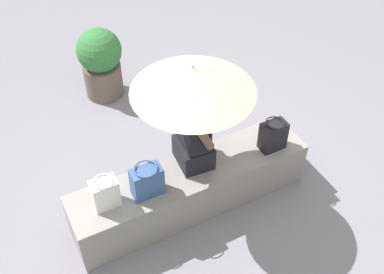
# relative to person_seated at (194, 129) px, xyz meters

# --- Properties ---
(ground_plane) EXTENTS (14.00, 14.00, 0.00)m
(ground_plane) POSITION_rel_person_seated_xyz_m (-0.08, -0.09, -0.85)
(ground_plane) COLOR slate
(stone_bench) EXTENTS (2.20, 0.49, 0.46)m
(stone_bench) POSITION_rel_person_seated_xyz_m (-0.08, -0.09, -0.62)
(stone_bench) COLOR gray
(stone_bench) RESTS_ON ground
(person_seated) EXTENTS (0.31, 0.49, 0.90)m
(person_seated) POSITION_rel_person_seated_xyz_m (0.00, 0.00, 0.00)
(person_seated) COLOR black
(person_seated) RESTS_ON stone_bench
(parasol) EXTENTS (0.97, 0.97, 1.09)m
(parasol) POSITION_rel_person_seated_xyz_m (-0.04, -0.06, 0.57)
(parasol) COLOR #B7B7BC
(parasol) RESTS_ON stone_bench
(handbag_black) EXTENTS (0.23, 0.17, 0.31)m
(handbag_black) POSITION_rel_person_seated_xyz_m (0.72, -0.18, -0.24)
(handbag_black) COLOR black
(handbag_black) RESTS_ON stone_bench
(tote_bag_canvas) EXTENTS (0.26, 0.19, 0.30)m
(tote_bag_canvas) POSITION_rel_person_seated_xyz_m (-0.51, -0.15, -0.24)
(tote_bag_canvas) COLOR #335184
(tote_bag_canvas) RESTS_ON stone_bench
(shoulder_bag_spare) EXTENTS (0.21, 0.16, 0.29)m
(shoulder_bag_spare) POSITION_rel_person_seated_xyz_m (-0.85, -0.10, -0.25)
(shoulder_bag_spare) COLOR silver
(shoulder_bag_spare) RESTS_ON stone_bench
(planter_far) EXTENTS (0.51, 0.51, 0.85)m
(planter_far) POSITION_rel_person_seated_xyz_m (-0.20, 1.87, -0.40)
(planter_far) COLOR brown
(planter_far) RESTS_ON ground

